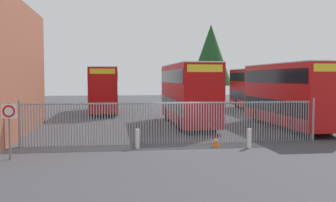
% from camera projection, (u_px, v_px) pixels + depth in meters
% --- Properties ---
extents(ground_plane, '(100.00, 100.00, 0.00)m').
position_uv_depth(ground_plane, '(160.00, 125.00, 28.71)').
color(ground_plane, '#3D3D42').
extents(palisade_fence, '(15.62, 0.14, 2.35)m').
position_uv_depth(palisade_fence, '(174.00, 121.00, 20.70)').
color(palisade_fence, gray).
rests_on(palisade_fence, ground).
extents(double_decker_bus_near_gate, '(2.54, 10.81, 4.42)m').
position_uv_depth(double_decker_bus_near_gate, '(288.00, 93.00, 27.11)').
color(double_decker_bus_near_gate, red).
rests_on(double_decker_bus_near_gate, ground).
extents(double_decker_bus_behind_fence_left, '(2.54, 10.81, 4.42)m').
position_uv_depth(double_decker_bus_behind_fence_left, '(188.00, 92.00, 28.61)').
color(double_decker_bus_behind_fence_left, '#B70C0C').
rests_on(double_decker_bus_behind_fence_left, ground).
extents(double_decker_bus_behind_fence_right, '(2.54, 10.81, 4.42)m').
position_uv_depth(double_decker_bus_behind_fence_right, '(104.00, 88.00, 38.86)').
color(double_decker_bus_behind_fence_right, '#B70C0C').
rests_on(double_decker_bus_behind_fence_right, ground).
extents(double_decker_bus_far_back, '(2.54, 10.81, 4.42)m').
position_uv_depth(double_decker_bus_far_back, '(256.00, 88.00, 41.62)').
color(double_decker_bus_far_back, '#B70C0C').
rests_on(double_decker_bus_far_back, ground).
extents(bollard_near_left, '(0.20, 0.20, 0.95)m').
position_uv_depth(bollard_near_left, '(137.00, 139.00, 19.33)').
color(bollard_near_left, silver).
rests_on(bollard_near_left, ground).
extents(bollard_center_front, '(0.20, 0.20, 0.95)m').
position_uv_depth(bollard_center_front, '(249.00, 138.00, 19.42)').
color(bollard_center_front, silver).
rests_on(bollard_center_front, ground).
extents(traffic_cone_by_gate, '(0.34, 0.34, 0.59)m').
position_uv_depth(traffic_cone_by_gate, '(216.00, 141.00, 19.81)').
color(traffic_cone_by_gate, orange).
rests_on(traffic_cone_by_gate, ground).
extents(speed_limit_sign_post, '(0.60, 0.14, 2.40)m').
position_uv_depth(speed_limit_sign_post, '(9.00, 118.00, 16.52)').
color(speed_limit_sign_post, slate).
rests_on(speed_limit_sign_post, ground).
extents(tree_tall_back, '(5.48, 5.48, 10.29)m').
position_uv_depth(tree_tall_back, '(211.00, 55.00, 51.06)').
color(tree_tall_back, '#4C3823').
rests_on(tree_tall_back, ground).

